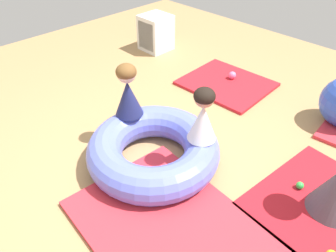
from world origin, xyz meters
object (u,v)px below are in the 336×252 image
child_in_navy (128,91)px  storage_cube (155,33)px  play_ball_green (300,185)px  child_in_white (203,115)px  play_ball_pink (232,75)px  inflatable_cushion (153,150)px

child_in_navy → storage_cube: size_ratio=0.99×
storage_cube → play_ball_green: bearing=-20.2°
child_in_white → storage_cube: 2.81m
play_ball_green → play_ball_pink: bearing=143.7°
play_ball_green → storage_cube: bearing=159.8°
child_in_navy → play_ball_green: (1.64, 0.60, -0.54)m
inflatable_cushion → play_ball_green: size_ratio=18.71×
child_in_navy → play_ball_green: child_in_navy is taller
play_ball_pink → child_in_white: bearing=-63.7°
child_in_white → play_ball_pink: (-0.79, 1.59, -0.51)m
play_ball_green → storage_cube: 3.41m
child_in_white → storage_cube: size_ratio=0.94×
inflatable_cushion → child_in_white: 0.62m
storage_cube → inflatable_cushion: bearing=-42.9°
child_in_white → play_ball_green: size_ratio=7.71×
inflatable_cushion → play_ball_green: (1.19, 0.69, -0.10)m
child_in_navy → storage_cube: child_in_navy is taller
play_ball_pink → play_ball_green: play_ball_pink is taller
storage_cube → child_in_white: bearing=-33.6°
inflatable_cushion → play_ball_green: 1.38m
child_in_navy → play_ball_green: 1.82m
storage_cube → play_ball_pink: bearing=1.5°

